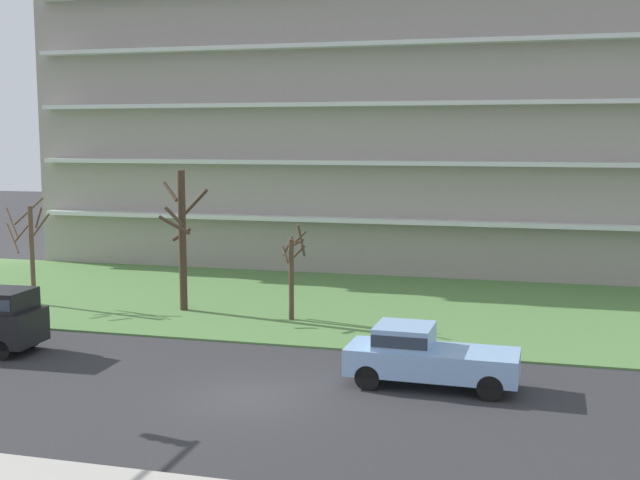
# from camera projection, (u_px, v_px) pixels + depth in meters

# --- Properties ---
(ground) EXTENTS (160.00, 160.00, 0.00)m
(ground) POSITION_uv_depth(u_px,v_px,m) (247.00, 397.00, 24.41)
(ground) COLOR #2D2D30
(grass_lawn_strip) EXTENTS (80.00, 16.00, 0.08)m
(grass_lawn_strip) POSITION_uv_depth(u_px,v_px,m) (349.00, 304.00, 37.83)
(grass_lawn_strip) COLOR #547F42
(grass_lawn_strip) RESTS_ON ground
(apartment_building) EXTENTS (43.41, 12.92, 19.42)m
(apartment_building) POSITION_uv_depth(u_px,v_px,m) (399.00, 108.00, 50.00)
(apartment_building) COLOR #9E938C
(apartment_building) RESTS_ON ground
(tree_far_left) EXTENTS (2.01, 2.24, 5.06)m
(tree_far_left) POSITION_uv_depth(u_px,v_px,m) (30.00, 247.00, 37.42)
(tree_far_left) COLOR brown
(tree_far_left) RESTS_ON ground
(tree_left) EXTENTS (1.92, 1.95, 6.43)m
(tree_left) POSITION_uv_depth(u_px,v_px,m) (182.00, 236.00, 36.00)
(tree_left) COLOR #423023
(tree_left) RESTS_ON ground
(tree_center) EXTENTS (1.07, 1.13, 4.27)m
(tree_center) POSITION_uv_depth(u_px,v_px,m) (292.00, 271.00, 34.31)
(tree_center) COLOR #4C3828
(tree_center) RESTS_ON ground
(pickup_blue_center_left) EXTENTS (5.45, 2.14, 1.95)m
(pickup_blue_center_left) POSITION_uv_depth(u_px,v_px,m) (424.00, 355.00, 25.40)
(pickup_blue_center_left) COLOR #8CB2E0
(pickup_blue_center_left) RESTS_ON ground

